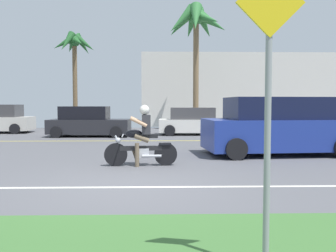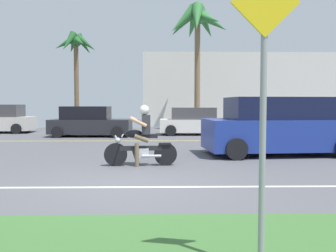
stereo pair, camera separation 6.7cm
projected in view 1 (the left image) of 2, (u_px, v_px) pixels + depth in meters
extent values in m
cube|color=#545459|center=(138.00, 162.00, 10.38)|extent=(56.00, 30.00, 0.04)
cube|color=silver|center=(129.00, 187.00, 7.15)|extent=(50.40, 0.12, 0.01)
cube|color=yellow|center=(145.00, 141.00, 16.24)|extent=(50.40, 0.12, 0.01)
cylinder|color=black|center=(116.00, 155.00, 9.60)|extent=(0.61, 0.12, 0.60)
cylinder|color=black|center=(166.00, 154.00, 9.71)|extent=(0.61, 0.12, 0.60)
cylinder|color=#B7BAC1|center=(120.00, 145.00, 9.60)|extent=(0.27, 0.07, 0.52)
cube|color=black|center=(141.00, 148.00, 9.65)|extent=(1.10, 0.16, 0.12)
cube|color=#B7BAC1|center=(143.00, 153.00, 9.66)|extent=(0.33, 0.22, 0.24)
ellipsoid|color=black|center=(134.00, 134.00, 9.61)|extent=(0.44, 0.24, 0.22)
cube|color=black|center=(148.00, 136.00, 9.65)|extent=(0.49, 0.25, 0.10)
cube|color=black|center=(165.00, 144.00, 9.69)|extent=(0.33, 0.18, 0.06)
cylinder|color=#B7BAC1|center=(123.00, 136.00, 9.59)|extent=(0.07, 0.62, 0.04)
sphere|color=#B7BAC1|center=(118.00, 140.00, 9.59)|extent=(0.14, 0.14, 0.14)
cylinder|color=#B7BAC1|center=(152.00, 156.00, 9.56)|extent=(0.50, 0.10, 0.07)
cube|color=#2D2D33|center=(146.00, 124.00, 9.62)|extent=(0.24, 0.33, 0.50)
sphere|color=silver|center=(145.00, 110.00, 9.60)|extent=(0.26, 0.26, 0.26)
cylinder|color=brown|center=(142.00, 138.00, 9.73)|extent=(0.41, 0.15, 0.25)
cylinder|color=brown|center=(142.00, 138.00, 9.53)|extent=(0.41, 0.15, 0.25)
cylinder|color=brown|center=(137.00, 155.00, 9.51)|extent=(0.12, 0.12, 0.61)
cylinder|color=brown|center=(136.00, 155.00, 9.77)|extent=(0.21, 0.12, 0.34)
cylinder|color=tan|center=(138.00, 121.00, 9.80)|extent=(0.46, 0.12, 0.28)
cylinder|color=tan|center=(138.00, 122.00, 9.40)|extent=(0.46, 0.12, 0.28)
cube|color=navy|center=(277.00, 134.00, 11.81)|extent=(4.73, 2.42, 0.96)
cube|color=black|center=(280.00, 108.00, 11.77)|extent=(3.43, 2.03, 0.70)
cylinder|color=black|center=(310.00, 141.00, 13.03)|extent=(0.66, 0.27, 0.64)
cylinder|color=black|center=(219.00, 142.00, 12.67)|extent=(0.66, 0.27, 0.64)
cylinder|color=black|center=(236.00, 149.00, 10.64)|extent=(0.66, 0.27, 0.64)
cylinder|color=black|center=(26.00, 127.00, 21.79)|extent=(0.57, 0.20, 0.56)
cylinder|color=black|center=(15.00, 129.00, 19.97)|extent=(0.57, 0.20, 0.56)
cube|color=#232328|center=(90.00, 126.00, 18.45)|extent=(4.03, 1.81, 0.70)
cube|color=black|center=(85.00, 113.00, 18.41)|extent=(2.35, 1.52, 0.65)
cylinder|color=black|center=(56.00, 132.00, 17.64)|extent=(0.57, 0.20, 0.56)
cylinder|color=black|center=(116.00, 132.00, 17.62)|extent=(0.57, 0.20, 0.56)
cylinder|color=black|center=(66.00, 130.00, 19.31)|extent=(0.57, 0.20, 0.56)
cylinder|color=black|center=(121.00, 130.00, 19.29)|extent=(0.57, 0.20, 0.56)
cube|color=white|center=(197.00, 126.00, 19.48)|extent=(4.02, 1.74, 0.67)
cube|color=#444346|center=(192.00, 113.00, 19.45)|extent=(2.34, 1.47, 0.61)
cylinder|color=black|center=(170.00, 131.00, 18.69)|extent=(0.57, 0.20, 0.56)
cylinder|color=black|center=(226.00, 131.00, 18.68)|extent=(0.57, 0.20, 0.56)
cylinder|color=black|center=(170.00, 128.00, 20.31)|extent=(0.57, 0.20, 0.56)
cylinder|color=black|center=(222.00, 128.00, 20.30)|extent=(0.57, 0.20, 0.56)
cylinder|color=brown|center=(75.00, 86.00, 23.20)|extent=(0.29, 0.29, 5.57)
sphere|color=#235B28|center=(74.00, 41.00, 23.04)|extent=(0.75, 0.75, 0.75)
cone|color=#235B28|center=(85.00, 43.00, 23.08)|extent=(1.45, 0.55, 1.24)
cone|color=#235B28|center=(83.00, 45.00, 23.54)|extent=(1.24, 1.34, 1.38)
cone|color=#235B28|center=(72.00, 45.00, 23.59)|extent=(1.14, 1.51, 1.22)
cone|color=#235B28|center=(64.00, 43.00, 22.94)|extent=(1.53, 0.71, 1.14)
cone|color=#235B28|center=(67.00, 42.00, 22.50)|extent=(1.12, 1.37, 1.40)
cone|color=#235B28|center=(78.00, 42.00, 22.52)|extent=(1.23, 1.53, 0.89)
cylinder|color=brown|center=(196.00, 74.00, 23.24)|extent=(0.35, 0.35, 7.03)
sphere|color=#337538|center=(196.00, 17.00, 23.03)|extent=(0.91, 0.91, 0.91)
cone|color=#337538|center=(211.00, 22.00, 23.19)|extent=(2.32, 1.05, 1.69)
cone|color=#337538|center=(204.00, 24.00, 23.82)|extent=(1.88, 2.13, 2.00)
cone|color=#337538|center=(191.00, 25.00, 23.97)|extent=(1.21, 2.23, 1.97)
cone|color=#337538|center=(182.00, 23.00, 23.42)|extent=(2.19, 1.55, 2.04)
cone|color=#337538|center=(182.00, 20.00, 22.72)|extent=(2.19, 1.37, 2.04)
cone|color=#337538|center=(196.00, 18.00, 22.09)|extent=(1.02, 2.05, 2.12)
cone|color=#337538|center=(207.00, 18.00, 22.27)|extent=(1.93, 2.30, 1.45)
cylinder|color=gray|center=(267.00, 156.00, 3.38)|extent=(0.06, 0.06, 2.27)
cube|color=yellow|center=(270.00, 3.00, 3.28)|extent=(0.62, 0.03, 0.62)
cube|color=beige|center=(247.00, 91.00, 28.37)|extent=(16.01, 4.00, 5.32)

